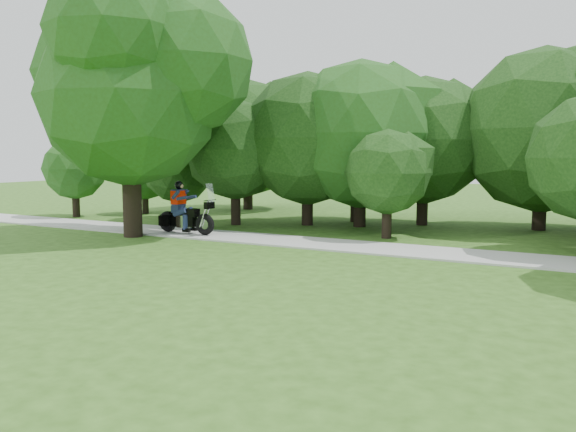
% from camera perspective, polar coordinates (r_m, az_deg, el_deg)
% --- Properties ---
extents(ground, '(100.00, 100.00, 0.00)m').
position_cam_1_polar(ground, '(10.17, 3.70, -10.91)').
color(ground, '#2E5317').
rests_on(ground, ground).
extents(walkway, '(60.00, 2.20, 0.06)m').
position_cam_1_polar(walkway, '(17.59, 14.31, -3.62)').
color(walkway, '#ACACA6').
rests_on(walkway, ground).
extents(tree_line, '(40.27, 12.42, 7.37)m').
position_cam_1_polar(tree_line, '(23.17, 24.60, 7.12)').
color(tree_line, black).
rests_on(tree_line, ground).
extents(big_tree_west, '(8.64, 6.56, 9.96)m').
position_cam_1_polar(big_tree_west, '(21.54, -15.32, 13.44)').
color(big_tree_west, black).
rests_on(big_tree_west, ground).
extents(touring_motorcycle, '(2.56, 0.75, 1.95)m').
position_cam_1_polar(touring_motorcycle, '(21.27, -10.68, 0.17)').
color(touring_motorcycle, black).
rests_on(touring_motorcycle, walkway).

